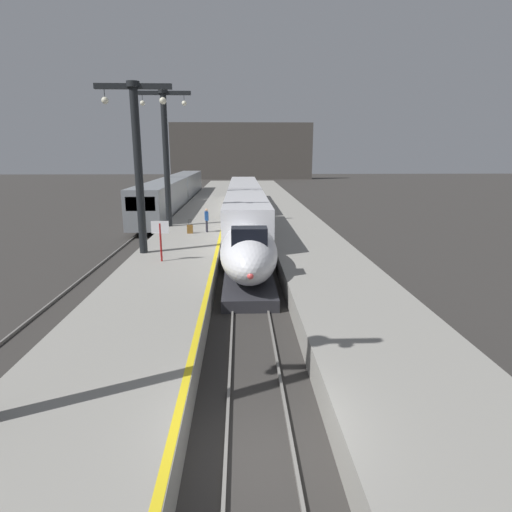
% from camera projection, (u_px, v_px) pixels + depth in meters
% --- Properties ---
extents(ground_plane, '(260.00, 260.00, 0.00)m').
position_uv_depth(ground_plane, '(260.00, 460.00, 9.19)').
color(ground_plane, '#33302D').
extents(platform_left, '(4.80, 110.00, 1.05)m').
position_uv_depth(platform_left, '(194.00, 232.00, 32.94)').
color(platform_left, gray).
rests_on(platform_left, ground).
extents(platform_right, '(4.80, 110.00, 1.05)m').
position_uv_depth(platform_right, '(297.00, 231.00, 33.23)').
color(platform_right, gray).
rests_on(platform_right, ground).
extents(platform_left_safety_stripe, '(0.20, 107.80, 0.01)m').
position_uv_depth(platform_left_safety_stripe, '(223.00, 225.00, 32.90)').
color(platform_left_safety_stripe, yellow).
rests_on(platform_left_safety_stripe, platform_left).
extents(rail_main_left, '(0.08, 110.00, 0.12)m').
position_uv_depth(rail_main_left, '(236.00, 231.00, 35.84)').
color(rail_main_left, slate).
rests_on(rail_main_left, ground).
extents(rail_main_right, '(0.08, 110.00, 0.12)m').
position_uv_depth(rail_main_right, '(254.00, 231.00, 35.90)').
color(rail_main_right, slate).
rests_on(rail_main_right, ground).
extents(rail_secondary_left, '(0.08, 110.00, 0.12)m').
position_uv_depth(rail_secondary_left, '(141.00, 232.00, 35.55)').
color(rail_secondary_left, slate).
rests_on(rail_secondary_left, ground).
extents(rail_secondary_right, '(0.08, 110.00, 0.12)m').
position_uv_depth(rail_secondary_right, '(159.00, 232.00, 35.61)').
color(rail_secondary_right, slate).
rests_on(rail_secondary_right, ground).
extents(highspeed_train_main, '(2.92, 38.58, 3.60)m').
position_uv_depth(highspeed_train_main, '(245.00, 210.00, 35.20)').
color(highspeed_train_main, silver).
rests_on(highspeed_train_main, ground).
extents(regional_train_adjacent, '(2.85, 36.60, 3.80)m').
position_uv_depth(regional_train_adjacent, '(176.00, 191.00, 50.01)').
color(regional_train_adjacent, gray).
rests_on(regional_train_adjacent, ground).
extents(station_column_mid, '(4.00, 0.68, 9.12)m').
position_uv_depth(station_column_mid, '(137.00, 153.00, 22.54)').
color(station_column_mid, black).
rests_on(station_column_mid, platform_left).
extents(station_column_far, '(4.00, 0.68, 9.97)m').
position_uv_depth(station_column_far, '(166.00, 147.00, 31.09)').
color(station_column_far, black).
rests_on(station_column_far, platform_left).
extents(passenger_near_edge, '(0.31, 0.55, 1.69)m').
position_uv_depth(passenger_near_edge, '(207.00, 218.00, 29.85)').
color(passenger_near_edge, '#23232D').
rests_on(passenger_near_edge, platform_left).
extents(rolling_suitcase, '(0.40, 0.22, 0.98)m').
position_uv_depth(rolling_suitcase, '(190.00, 229.00, 29.50)').
color(rolling_suitcase, brown).
rests_on(rolling_suitcase, platform_left).
extents(departure_info_board, '(0.90, 0.10, 2.12)m').
position_uv_depth(departure_info_board, '(160.00, 233.00, 21.60)').
color(departure_info_board, maroon).
rests_on(departure_info_board, platform_left).
extents(terminus_back_wall, '(36.00, 2.00, 14.00)m').
position_uv_depth(terminus_back_wall, '(242.00, 151.00, 106.51)').
color(terminus_back_wall, '#4C4742').
rests_on(terminus_back_wall, ground).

